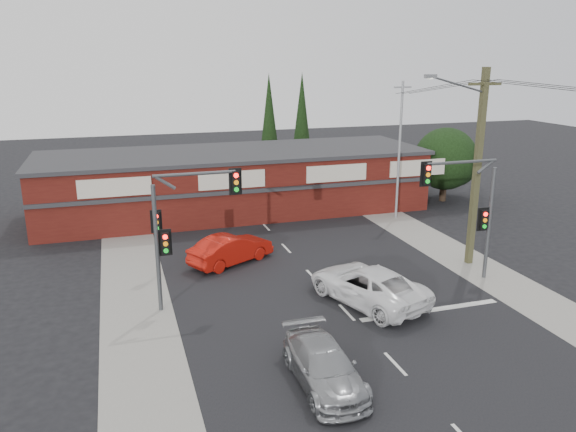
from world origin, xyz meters
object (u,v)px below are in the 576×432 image
object	(u,v)px
white_suv	(368,285)
red_sedan	(231,249)
shop_building	(235,181)
silver_suv	(324,366)
utility_pole	(476,162)

from	to	relation	value
white_suv	red_sedan	bearing A→B (deg)	-73.31
red_sedan	shop_building	size ratio (longest dim) A/B	0.17
red_sedan	shop_building	distance (m)	10.63
white_suv	red_sedan	size ratio (longest dim) A/B	1.25
silver_suv	shop_building	world-z (taller)	shop_building
white_suv	utility_pole	distance (m)	8.89
red_sedan	shop_building	world-z (taller)	shop_building
silver_suv	red_sedan	world-z (taller)	red_sedan
red_sedan	utility_pole	distance (m)	13.22
white_suv	silver_suv	distance (m)	6.91
red_sedan	utility_pole	xyz separation A→B (m)	(11.80, -3.75, 4.63)
white_suv	shop_building	xyz separation A→B (m)	(-2.30, 16.84, 1.32)
red_sedan	shop_building	bearing A→B (deg)	-41.80
silver_suv	red_sedan	distance (m)	12.12
silver_suv	shop_building	bearing A→B (deg)	86.04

